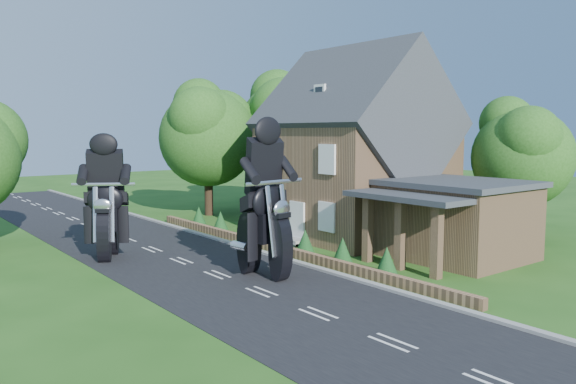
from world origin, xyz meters
TOP-DOWN VIEW (x-y plane):
  - ground at (0.00, 0.00)m, footprint 120.00×120.00m
  - road at (0.00, 0.00)m, footprint 7.00×80.00m
  - kerb at (3.65, 0.00)m, footprint 0.30×80.00m
  - garden_wall at (4.30, 5.00)m, footprint 0.30×22.00m
  - house at (10.49, 6.00)m, footprint 9.54×8.64m
  - annex at (9.87, -0.80)m, footprint 7.05×5.94m
  - tree_annex_side at (17.13, 0.10)m, footprint 5.64×5.20m
  - tree_house_right at (16.65, 8.62)m, footprint 6.51×6.00m
  - tree_behind_house at (14.18, 16.14)m, footprint 7.81×7.20m
  - tree_behind_left at (8.16, 17.13)m, footprint 6.94×6.40m
  - shrub_a at (5.30, -1.00)m, footprint 0.90×0.90m
  - shrub_b at (5.30, 1.50)m, footprint 0.90×0.90m
  - shrub_c at (5.30, 4.00)m, footprint 0.90×0.90m
  - shrub_d at (5.30, 9.00)m, footprint 0.90×0.90m
  - shrub_e at (5.30, 11.50)m, footprint 0.90×0.90m
  - shrub_f at (5.30, 14.00)m, footprint 0.90×0.90m
  - motorcycle_lead at (1.26, 1.58)m, footprint 0.79×2.02m
  - motorcycle_follow at (-2.33, 8.39)m, footprint 1.30×1.75m

SIDE VIEW (x-z plane):
  - ground at x=0.00m, z-range 0.00..0.00m
  - road at x=0.00m, z-range 0.00..0.02m
  - kerb at x=3.65m, z-range 0.00..0.12m
  - garden_wall at x=4.30m, z-range 0.00..0.40m
  - shrub_a at x=5.30m, z-range 0.00..1.10m
  - shrub_b at x=5.30m, z-range 0.00..1.10m
  - shrub_c at x=5.30m, z-range 0.00..1.10m
  - shrub_d at x=5.30m, z-range 0.00..1.10m
  - shrub_e at x=5.30m, z-range 0.00..1.10m
  - shrub_f at x=5.30m, z-range 0.00..1.10m
  - motorcycle_follow at x=-2.33m, z-range 0.00..1.65m
  - motorcycle_lead at x=1.26m, z-range 0.00..1.83m
  - annex at x=9.87m, z-range 0.05..3.49m
  - house at x=10.49m, z-range -0.78..9.46m
  - tree_annex_side at x=17.13m, z-range 0.95..8.43m
  - tree_house_right at x=16.65m, z-range 0.99..9.39m
  - tree_behind_left at x=8.16m, z-range 1.15..10.31m
  - tree_behind_house at x=14.18m, z-range 1.19..11.27m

